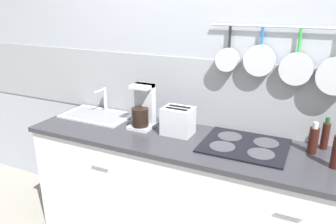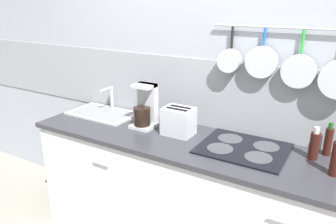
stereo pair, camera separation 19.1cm
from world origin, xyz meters
name	(u,v)px [view 2 (the right image)]	position (x,y,z in m)	size (l,w,h in m)	color
wall_back	(222,81)	(0.00, 0.35, 1.28)	(7.20, 0.15, 2.60)	#999EA8
cabinet_base	(197,203)	(0.00, 0.00, 0.44)	(2.53, 0.60, 0.88)	silver
countertop	(199,146)	(0.00, 0.00, 0.90)	(2.57, 0.62, 0.03)	#2D2D33
sink_basin	(103,112)	(-0.96, 0.13, 0.93)	(0.56, 0.34, 0.21)	#B7BABF
coffee_maker	(145,109)	(-0.50, 0.08, 1.05)	(0.17, 0.18, 0.33)	#B7BABF
toaster	(178,121)	(-0.20, 0.07, 1.02)	(0.23, 0.16, 0.20)	#B7BABF
cooktop	(243,148)	(0.29, 0.07, 0.93)	(0.55, 0.46, 0.01)	black
bottle_hot_sauce	(314,145)	(0.70, 0.15, 1.01)	(0.06, 0.06, 0.21)	#33140F
bottle_cooking_wine	(328,141)	(0.76, 0.25, 1.01)	(0.05, 0.05, 0.22)	#33140F
bottle_dish_soap	(336,158)	(0.82, 0.00, 1.02)	(0.05, 0.05, 0.24)	#33140F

